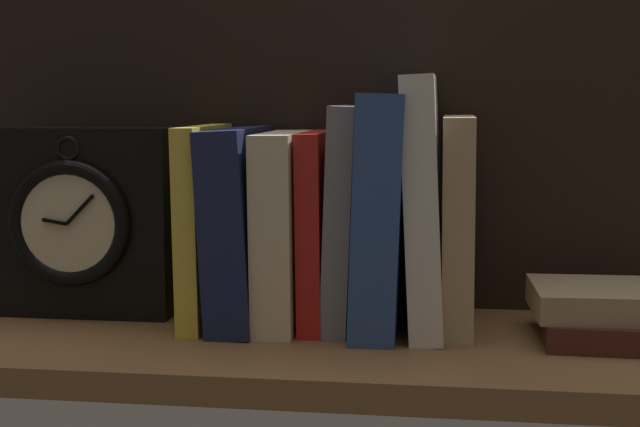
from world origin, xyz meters
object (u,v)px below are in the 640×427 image
(book_yellow_seinlanguage, at_px, (205,224))
(book_white_catcher, at_px, (424,204))
(book_navy_bierce, at_px, (240,226))
(framed_clock, at_px, (79,222))
(book_cream_twain, at_px, (284,229))
(book_blue_modern, at_px, (382,211))
(book_tan_shortstories, at_px, (458,224))
(book_gray_chess, at_px, (344,217))
(book_stack_side, at_px, (616,315))
(book_red_requiem, at_px, (317,229))

(book_yellow_seinlanguage, relative_size, book_white_catcher, 0.80)
(book_navy_bierce, distance_m, framed_clock, 0.16)
(book_navy_bierce, height_order, book_cream_twain, book_navy_bierce)
(book_blue_modern, relative_size, book_tan_shortstories, 1.10)
(book_gray_chess, xyz_separation_m, book_blue_modern, (0.04, 0.00, 0.01))
(book_cream_twain, bearing_deg, book_white_catcher, 0.00)
(book_white_catcher, relative_size, book_stack_side, 1.53)
(framed_clock, distance_m, book_stack_side, 0.52)
(book_cream_twain, height_order, book_gray_chess, book_gray_chess)
(book_gray_chess, bearing_deg, book_yellow_seinlanguage, 180.00)
(book_gray_chess, bearing_deg, book_stack_side, -5.53)
(book_blue_modern, bearing_deg, book_stack_side, -6.46)
(framed_clock, bearing_deg, book_navy_bierce, -1.09)
(book_cream_twain, distance_m, book_blue_modern, 0.10)
(book_white_catcher, xyz_separation_m, framed_clock, (-0.34, 0.00, -0.02))
(book_white_catcher, relative_size, framed_clock, 1.26)
(book_yellow_seinlanguage, height_order, book_stack_side, book_yellow_seinlanguage)
(book_gray_chess, xyz_separation_m, book_tan_shortstories, (0.11, 0.00, -0.00))
(book_navy_bierce, distance_m, book_gray_chess, 0.10)
(book_blue_modern, distance_m, book_white_catcher, 0.04)
(book_cream_twain, relative_size, book_white_catcher, 0.78)
(book_white_catcher, bearing_deg, book_tan_shortstories, 0.00)
(book_stack_side, bearing_deg, book_tan_shortstories, 170.34)
(book_yellow_seinlanguage, relative_size, book_cream_twain, 1.03)
(book_navy_bierce, bearing_deg, book_tan_shortstories, 0.00)
(book_navy_bierce, relative_size, book_tan_shortstories, 0.94)
(book_cream_twain, bearing_deg, framed_clock, 179.14)
(book_white_catcher, bearing_deg, book_gray_chess, 180.00)
(book_tan_shortstories, bearing_deg, book_blue_modern, 180.00)
(book_yellow_seinlanguage, distance_m, book_tan_shortstories, 0.24)
(book_gray_chess, xyz_separation_m, book_white_catcher, (0.07, 0.00, 0.01))
(book_red_requiem, distance_m, book_tan_shortstories, 0.13)
(book_yellow_seinlanguage, distance_m, book_white_catcher, 0.21)
(book_yellow_seinlanguage, bearing_deg, book_tan_shortstories, 0.00)
(book_white_catcher, distance_m, framed_clock, 0.34)
(book_red_requiem, distance_m, book_gray_chess, 0.03)
(book_stack_side, bearing_deg, book_cream_twain, 175.52)
(book_stack_side, bearing_deg, book_red_requiem, 174.99)
(book_navy_bierce, height_order, book_white_catcher, book_white_catcher)
(book_white_catcher, bearing_deg, book_navy_bierce, 180.00)
(framed_clock, xyz_separation_m, book_stack_side, (0.51, -0.03, -0.07))
(book_navy_bierce, distance_m, book_red_requiem, 0.07)
(book_cream_twain, relative_size, book_stack_side, 1.19)
(book_blue_modern, bearing_deg, book_tan_shortstories, 0.00)
(book_yellow_seinlanguage, distance_m, framed_clock, 0.13)
(book_red_requiem, bearing_deg, book_stack_side, -5.01)
(framed_clock, bearing_deg, book_cream_twain, -0.86)
(book_cream_twain, xyz_separation_m, book_white_catcher, (0.13, 0.00, 0.03))
(book_yellow_seinlanguage, bearing_deg, book_stack_side, -3.58)
(book_red_requiem, height_order, book_blue_modern, book_blue_modern)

